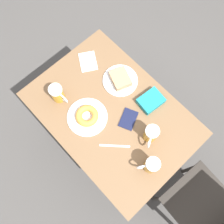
{
  "coord_description": "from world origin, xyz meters",
  "views": [
    {
      "loc": [
        0.33,
        0.35,
        2.2
      ],
      "look_at": [
        0.0,
        0.0,
        0.78
      ],
      "focal_mm": 40.0,
      "sensor_mm": 36.0,
      "label": 1
    }
  ],
  "objects": [
    {
      "name": "beer_mug_center",
      "position": [
        0.17,
        -0.3,
        0.82
      ],
      "size": [
        0.08,
        0.12,
        0.13
      ],
      "color": "#C68C23",
      "rests_on": "table"
    },
    {
      "name": "beer_mug_right",
      "position": [
        0.06,
        0.38,
        0.82
      ],
      "size": [
        0.11,
        0.09,
        0.13
      ],
      "color": "#C68C23",
      "rests_on": "table"
    },
    {
      "name": "ground_plane",
      "position": [
        0.0,
        0.0,
        0.0
      ],
      "size": [
        8.0,
        8.0,
        0.0
      ],
      "primitive_type": "plane",
      "color": "#474442"
    },
    {
      "name": "blue_pouch",
      "position": [
        -0.22,
        0.11,
        0.78
      ],
      "size": [
        0.16,
        0.13,
        0.04
      ],
      "rotation": [
        0.0,
        0.0,
        3.04
      ],
      "color": "teal",
      "rests_on": "table"
    },
    {
      "name": "table",
      "position": [
        0.0,
        0.0,
        0.69
      ],
      "size": [
        0.71,
        1.01,
        0.76
      ],
      "color": "brown",
      "rests_on": "ground_plane"
    },
    {
      "name": "beer_mug_left",
      "position": [
        -0.06,
        0.26,
        0.82
      ],
      "size": [
        0.11,
        0.09,
        0.13
      ],
      "color": "#C68C23",
      "rests_on": "table"
    },
    {
      "name": "fork",
      "position": [
        0.13,
        0.16,
        0.76
      ],
      "size": [
        0.13,
        0.14,
        0.0
      ],
      "rotation": [
        0.0,
        0.0,
        0.77
      ],
      "color": "silver",
      "rests_on": "table"
    },
    {
      "name": "napkin_folded",
      "position": [
        -0.13,
        -0.37,
        0.76
      ],
      "size": [
        0.16,
        0.17,
        0.0
      ],
      "rotation": [
        0.0,
        0.0,
        4.18
      ],
      "color": "white",
      "rests_on": "table"
    },
    {
      "name": "chair",
      "position": [
        -0.06,
        0.89,
        0.55
      ],
      "size": [
        0.43,
        0.43,
        0.93
      ],
      "rotation": [
        0.0,
        0.0,
        -0.07
      ],
      "color": "#2D2823",
      "rests_on": "ground_plane"
    },
    {
      "name": "plate_with_donut",
      "position": [
        0.13,
        -0.08,
        0.78
      ],
      "size": [
        0.25,
        0.25,
        0.05
      ],
      "color": "silver",
      "rests_on": "table"
    },
    {
      "name": "plate_with_cake",
      "position": [
        -0.19,
        -0.12,
        0.78
      ],
      "size": [
        0.22,
        0.22,
        0.05
      ],
      "color": "silver",
      "rests_on": "table"
    },
    {
      "name": "passport_near_edge",
      "position": [
        -0.05,
        0.1,
        0.76
      ],
      "size": [
        0.15,
        0.13,
        0.01
      ],
      "rotation": [
        0.0,
        0.0,
        2.0
      ],
      "color": "#141938",
      "rests_on": "table"
    }
  ]
}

